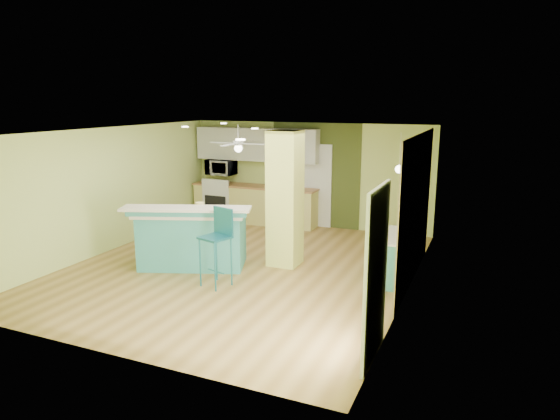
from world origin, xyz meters
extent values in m
cube|color=olive|center=(0.00, 0.00, -0.01)|extent=(6.00, 7.00, 0.01)
cube|color=white|center=(0.00, 0.00, 2.50)|extent=(6.00, 7.00, 0.01)
cube|color=#CEE279|center=(0.00, 3.50, 1.25)|extent=(6.00, 0.01, 2.50)
cube|color=#CEE279|center=(0.00, -3.50, 1.25)|extent=(6.00, 0.01, 2.50)
cube|color=#CEE279|center=(-3.00, 0.00, 1.25)|extent=(0.01, 7.00, 2.50)
cube|color=#CEE279|center=(3.00, 0.00, 1.25)|extent=(0.01, 7.00, 2.50)
cube|color=#907A52|center=(2.99, 0.60, 1.25)|extent=(0.02, 3.40, 2.50)
cube|color=#434F1F|center=(0.20, 3.49, 1.25)|extent=(2.20, 0.02, 2.50)
cube|color=white|center=(0.20, 3.46, 1.00)|extent=(0.82, 0.05, 2.00)
cube|color=white|center=(2.97, -2.30, 1.05)|extent=(0.04, 1.08, 2.10)
cube|color=#D9E067|center=(0.65, 0.50, 1.25)|extent=(0.55, 0.55, 2.50)
cube|color=#DAD072|center=(-1.30, 3.20, 0.45)|extent=(3.20, 0.60, 0.90)
cube|color=#9E6436|center=(-1.30, 3.20, 0.92)|extent=(3.25, 0.63, 0.04)
cube|color=silver|center=(-2.25, 3.20, 0.45)|extent=(0.76, 0.64, 0.90)
cube|color=black|center=(-2.25, 2.87, 0.42)|extent=(0.59, 0.02, 0.50)
cube|color=silver|center=(-2.25, 2.90, 0.99)|extent=(0.76, 0.06, 0.18)
cube|color=silver|center=(-1.30, 3.32, 1.95)|extent=(3.20, 0.34, 0.80)
imported|color=white|center=(-2.25, 3.20, 1.35)|extent=(0.70, 0.48, 0.39)
cylinder|color=silver|center=(-1.10, 2.00, 2.30)|extent=(0.03, 0.03, 0.40)
cylinder|color=silver|center=(-1.10, 2.00, 2.10)|extent=(0.24, 0.24, 0.10)
sphere|color=white|center=(-1.10, 2.00, 1.98)|extent=(0.18, 0.18, 0.18)
cylinder|color=silver|center=(2.65, 0.75, 2.19)|extent=(0.01, 0.01, 0.62)
sphere|color=white|center=(2.65, 0.75, 1.88)|extent=(0.14, 0.14, 0.14)
cube|color=brown|center=(2.96, 0.80, 1.55)|extent=(0.03, 0.90, 0.70)
cube|color=teal|center=(-0.89, -0.24, 0.50)|extent=(2.08, 1.53, 0.99)
cube|color=silver|center=(-0.89, -0.24, 1.02)|extent=(2.22, 1.67, 0.06)
cube|color=teal|center=(-0.74, -0.65, 1.12)|extent=(2.03, 0.89, 0.14)
cube|color=silver|center=(-0.74, -0.65, 1.18)|extent=(2.28, 1.22, 0.04)
cylinder|color=#1C6D81|center=(-0.19, -1.11, 0.41)|extent=(0.03, 0.03, 0.82)
cylinder|color=#1C6D81|center=(0.16, -1.22, 0.41)|extent=(0.03, 0.03, 0.82)
cylinder|color=#1C6D81|center=(-0.09, -0.77, 0.41)|extent=(0.03, 0.03, 0.82)
cylinder|color=#1C6D81|center=(0.26, -0.87, 0.41)|extent=(0.03, 0.03, 0.82)
cube|color=#1C6D81|center=(0.03, -0.99, 0.83)|extent=(0.54, 0.54, 0.03)
cube|color=#1C6D81|center=(0.09, -0.81, 1.08)|extent=(0.42, 0.16, 0.45)
cube|color=teal|center=(2.70, 0.47, 0.38)|extent=(0.49, 1.19, 0.77)
cube|color=white|center=(2.70, 0.47, 0.78)|extent=(0.53, 1.25, 0.03)
imported|color=#3A2217|center=(-0.80, 3.15, 0.97)|extent=(0.29, 0.29, 0.07)
cylinder|color=yellow|center=(-0.68, -0.30, 1.14)|extent=(0.16, 0.16, 0.18)
camera|label=1|loc=(4.11, -7.78, 3.05)|focal=32.00mm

